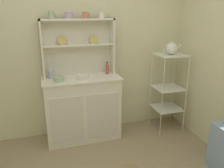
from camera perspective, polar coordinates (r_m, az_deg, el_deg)
wall_back at (r=3.23m, az=-8.92°, el=8.89°), size 3.84×0.05×2.50m
hutch_cabinet at (r=3.21m, az=-7.32°, el=-5.89°), size 1.03×0.45×0.89m
hutch_shelf_unit at (r=3.12m, az=-8.48°, el=10.09°), size 0.96×0.18×0.75m
bakers_rack at (r=3.46m, az=13.92°, el=0.10°), size 0.40×0.39×1.15m
cup_sage_0 at (r=3.02m, az=-14.89°, el=16.38°), size 0.09×0.08×0.09m
cup_lilac_1 at (r=3.04m, az=-10.84°, el=16.55°), size 0.10×0.08×0.08m
cup_terracotta_2 at (r=3.07m, az=-6.65°, el=16.75°), size 0.09×0.08×0.08m
cup_cream_3 at (r=3.12m, az=-2.56°, el=16.85°), size 0.09×0.07×0.08m
bowl_mixing_large at (r=2.95m, az=-13.18°, el=1.25°), size 0.14×0.14×0.06m
bowl_floral_medium at (r=2.98m, az=-7.44°, el=1.76°), size 0.15×0.15×0.06m
jam_bottle at (r=3.20m, az=-1.22°, el=3.75°), size 0.05×0.05×0.17m
utensil_jar at (r=3.08m, az=-14.91°, el=2.41°), size 0.08×0.08×0.24m
porcelain_teapot at (r=3.34m, az=14.57°, el=8.59°), size 0.26×0.17×0.19m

